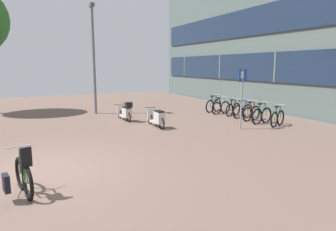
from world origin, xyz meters
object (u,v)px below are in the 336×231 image
scooter_mid (157,118)px  bicycle_rack_04 (233,109)px  bicycle_rack_00 (277,118)px  bicycle_rack_03 (243,111)px  parking_sign (242,93)px  bicycle_rack_01 (262,116)px  bicycle_rack_06 (214,106)px  lamp_post (94,54)px  bicycle_foreground (22,176)px  bicycle_rack_05 (221,107)px  bicycle_rack_02 (251,113)px  scooter_near (126,112)px

scooter_mid → bicycle_rack_04: bearing=12.7°
bicycle_rack_00 → bicycle_rack_03: bearing=90.1°
parking_sign → bicycle_rack_01: bearing=19.7°
bicycle_rack_06 → lamp_post: 7.18m
bicycle_foreground → lamp_post: size_ratio=0.23×
bicycle_rack_06 → parking_sign: size_ratio=0.55×
bicycle_foreground → bicycle_rack_05: bicycle_foreground is taller
scooter_mid → parking_sign: 3.65m
bicycle_foreground → bicycle_rack_06: bearing=37.8°
bicycle_rack_00 → bicycle_rack_06: 4.58m
parking_sign → lamp_post: (-4.52, 6.67, 1.69)m
bicycle_rack_00 → scooter_mid: size_ratio=0.71×
bicycle_rack_02 → scooter_near: bearing=155.3°
parking_sign → bicycle_rack_04: bearing=57.4°
parking_sign → scooter_near: bearing=133.7°
bicycle_rack_05 → bicycle_rack_06: bearing=86.8°
bicycle_rack_01 → bicycle_rack_05: bicycle_rack_01 is taller
bicycle_foreground → scooter_near: bearing=58.0°
scooter_near → bicycle_foreground: bearing=-122.0°
bicycle_rack_03 → bicycle_rack_06: 2.30m
bicycle_foreground → bicycle_rack_02: 10.82m
bicycle_rack_04 → parking_sign: parking_sign is taller
parking_sign → bicycle_rack_02: bearing=38.0°
bicycle_foreground → bicycle_rack_05: 11.86m
bicycle_rack_04 → scooter_mid: (-4.82, -1.08, 0.07)m
bicycle_foreground → bicycle_rack_06: size_ratio=1.00×
bicycle_rack_02 → bicycle_rack_06: (-0.08, 3.05, 0.01)m
bicycle_rack_04 → bicycle_rack_05: size_ratio=0.93×
bicycle_rack_01 → bicycle_rack_04: size_ratio=1.10×
bicycle_rack_00 → bicycle_rack_01: bicycle_rack_01 is taller
bicycle_rack_03 → scooter_mid: 4.85m
bicycle_rack_02 → scooter_near: bicycle_rack_02 is taller
bicycle_rack_01 → parking_sign: parking_sign is taller
bicycle_rack_03 → bicycle_foreground: bearing=-152.1°
bicycle_rack_06 → parking_sign: parking_sign is taller
scooter_near → bicycle_rack_04: bearing=-10.0°
bicycle_rack_06 → scooter_near: bearing=-174.2°
bicycle_rack_00 → bicycle_rack_05: bearing=93.7°
bicycle_rack_01 → bicycle_rack_06: (-0.02, 3.81, 0.00)m
bicycle_rack_01 → bicycle_rack_05: size_ratio=1.02×
bicycle_rack_00 → bicycle_rack_02: bicycle_rack_02 is taller
bicycle_rack_04 → bicycle_rack_03: bearing=-88.6°
bicycle_foreground → bicycle_rack_03: (9.96, 5.27, -0.05)m
bicycle_rack_02 → parking_sign: bearing=-142.0°
bicycle_foreground → scooter_mid: size_ratio=0.75×
bicycle_foreground → bicycle_rack_01: size_ratio=0.97×
bicycle_rack_00 → bicycle_rack_06: (-0.20, 4.58, 0.02)m
bicycle_rack_03 → bicycle_rack_01: bearing=-96.8°
bicycle_rack_04 → lamp_post: (-6.37, 3.77, 2.88)m
bicycle_rack_02 → bicycle_rack_01: bearing=-94.8°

